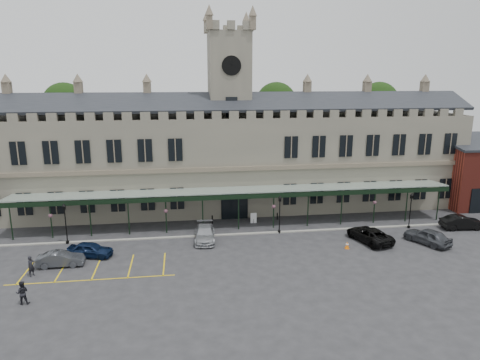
{
  "coord_description": "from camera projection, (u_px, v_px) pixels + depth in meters",
  "views": [
    {
      "loc": [
        -5.99,
        -37.93,
        16.76
      ],
      "look_at": [
        0.0,
        6.0,
        6.0
      ],
      "focal_mm": 32.0,
      "sensor_mm": 36.0,
      "label": 1
    }
  ],
  "objects": [
    {
      "name": "car_van",
      "position": [
        369.0,
        235.0,
        44.43
      ],
      "size": [
        3.93,
        5.92,
        1.51
      ],
      "primitive_type": "imported",
      "rotation": [
        0.0,
        0.0,
        3.42
      ],
      "color": "black",
      "rests_on": "ground"
    },
    {
      "name": "car_right_a",
      "position": [
        427.0,
        236.0,
        43.85
      ],
      "size": [
        3.88,
        5.12,
        1.63
      ],
      "primitive_type": "imported",
      "rotation": [
        0.0,
        0.0,
        3.61
      ],
      "color": "#373A3F",
      "rests_on": "ground"
    },
    {
      "name": "car_right_b",
      "position": [
        462.0,
        222.0,
        48.11
      ],
      "size": [
        4.81,
        1.96,
        1.55
      ],
      "primitive_type": "imported",
      "rotation": [
        0.0,
        0.0,
        1.5
      ],
      "color": "black",
      "rests_on": "ground"
    },
    {
      "name": "person_a",
      "position": [
        31.0,
        266.0,
        36.69
      ],
      "size": [
        0.73,
        0.79,
        1.82
      ],
      "primitive_type": "imported",
      "rotation": [
        0.0,
        0.0,
        0.99
      ],
      "color": "black",
      "rests_on": "ground"
    },
    {
      "name": "car_left_b",
      "position": [
        61.0,
        259.0,
        38.7
      ],
      "size": [
        4.16,
        1.55,
        1.36
      ],
      "primitive_type": "imported",
      "rotation": [
        0.0,
        0.0,
        1.6
      ],
      "color": "#373A3F",
      "rests_on": "ground"
    },
    {
      "name": "traffic_cone",
      "position": [
        347.0,
        245.0,
        42.7
      ],
      "size": [
        0.44,
        0.44,
        0.7
      ],
      "rotation": [
        0.0,
        0.0,
        0.12
      ],
      "color": "orange",
      "rests_on": "ground"
    },
    {
      "name": "parking_markings",
      "position": [
        96.0,
        270.0,
        37.98
      ],
      "size": [
        16.0,
        6.0,
        0.01
      ],
      "primitive_type": null,
      "color": "gold",
      "rests_on": "ground"
    },
    {
      "name": "bollard_left",
      "position": [
        212.0,
        220.0,
        49.92
      ],
      "size": [
        0.17,
        0.17,
        0.97
      ],
      "primitive_type": "cylinder",
      "color": "black",
      "rests_on": "ground"
    },
    {
      "name": "clock_tower",
      "position": [
        229.0,
        106.0,
        53.58
      ],
      "size": [
        5.6,
        5.6,
        24.8
      ],
      "color": "#635F52",
      "rests_on": "ground"
    },
    {
      "name": "car_taxi",
      "position": [
        205.0,
        234.0,
        44.76
      ],
      "size": [
        2.38,
        5.19,
        1.47
      ],
      "primitive_type": "imported",
      "rotation": [
        0.0,
        0.0,
        -0.06
      ],
      "color": "#9EA1A6",
      "rests_on": "ground"
    },
    {
      "name": "tree_behind_right",
      "position": [
        378.0,
        103.0,
        65.47
      ],
      "size": [
        6.0,
        6.0,
        16.0
      ],
      "color": "#332314",
      "rests_on": "ground"
    },
    {
      "name": "kerb",
      "position": [
        241.0,
        234.0,
        46.55
      ],
      "size": [
        60.0,
        0.4,
        0.12
      ],
      "primitive_type": "cube",
      "color": "gray",
      "rests_on": "ground"
    },
    {
      "name": "sign_board",
      "position": [
        254.0,
        218.0,
        50.09
      ],
      "size": [
        0.72,
        0.07,
        1.23
      ],
      "rotation": [
        0.0,
        0.0,
        -0.03
      ],
      "color": "black",
      "rests_on": "ground"
    },
    {
      "name": "car_left_a",
      "position": [
        90.0,
        250.0,
        40.66
      ],
      "size": [
        4.49,
        2.57,
        1.44
      ],
      "primitive_type": "imported",
      "rotation": [
        0.0,
        0.0,
        1.35
      ],
      "color": "#0C1A37",
      "rests_on": "ground"
    },
    {
      "name": "tree_behind_left",
      "position": [
        65.0,
        106.0,
        59.43
      ],
      "size": [
        6.0,
        6.0,
        16.0
      ],
      "color": "#332314",
      "rests_on": "ground"
    },
    {
      "name": "lamp_post_mid",
      "position": [
        280.0,
        211.0,
        46.46
      ],
      "size": [
        0.41,
        0.41,
        4.28
      ],
      "color": "black",
      "rests_on": "ground"
    },
    {
      "name": "canopy",
      "position": [
        238.0,
        208.0,
        47.89
      ],
      "size": [
        50.0,
        4.1,
        4.3
      ],
      "color": "#8C9E93",
      "rests_on": "ground"
    },
    {
      "name": "lamp_post_left",
      "position": [
        65.0,
        220.0,
        43.47
      ],
      "size": [
        0.41,
        0.41,
        4.31
      ],
      "color": "black",
      "rests_on": "ground"
    },
    {
      "name": "station_building",
      "position": [
        230.0,
        159.0,
        55.06
      ],
      "size": [
        60.0,
        10.36,
        17.3
      ],
      "color": "#635F52",
      "rests_on": "ground"
    },
    {
      "name": "ground",
      "position": [
        248.0,
        255.0,
        41.27
      ],
      "size": [
        140.0,
        140.0,
        0.0
      ],
      "primitive_type": "plane",
      "color": "#28282A"
    },
    {
      "name": "bollard_right",
      "position": [
        277.0,
        216.0,
        51.31
      ],
      "size": [
        0.15,
        0.15,
        0.85
      ],
      "primitive_type": "cylinder",
      "color": "black",
      "rests_on": "ground"
    },
    {
      "name": "lamp_post_right",
      "position": [
        411.0,
        207.0,
        48.0
      ],
      "size": [
        0.39,
        0.39,
        4.11
      ],
      "color": "black",
      "rests_on": "ground"
    },
    {
      "name": "tree_behind_mid",
      "position": [
        276.0,
        104.0,
        63.37
      ],
      "size": [
        6.0,
        6.0,
        16.0
      ],
      "color": "#332314",
      "rests_on": "ground"
    },
    {
      "name": "person_b",
      "position": [
        22.0,
        293.0,
        32.15
      ],
      "size": [
        0.99,
        0.82,
        1.85
      ],
      "primitive_type": "imported",
      "rotation": [
        0.0,
        0.0,
        3.28
      ],
      "color": "black",
      "rests_on": "ground"
    }
  ]
}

